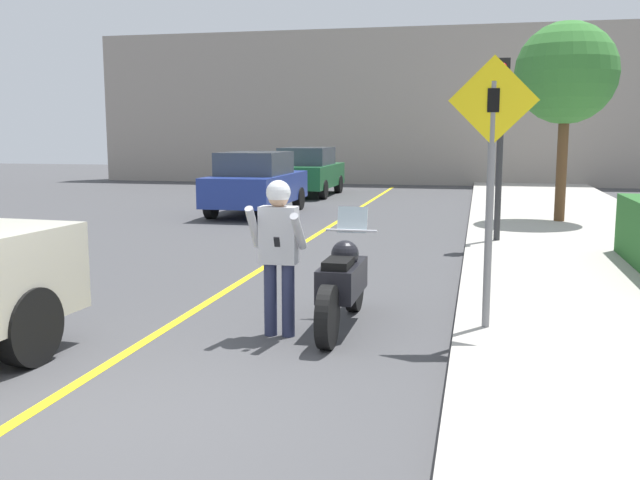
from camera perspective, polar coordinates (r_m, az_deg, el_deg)
name	(u,v)px	position (r m, az deg, el deg)	size (l,w,h in m)	color
ground_plane	(99,420)	(5.93, -17.29, -13.58)	(80.00, 80.00, 0.00)	#424244
road_center_line	(259,271)	(11.47, -4.93, -2.45)	(0.12, 36.00, 0.01)	yellow
building_backdrop	(414,107)	(30.87, 7.52, 10.48)	(28.00, 1.20, 6.49)	gray
motorcycle	(343,283)	(8.06, 1.81, -3.46)	(0.62, 2.27, 1.32)	black
person_biker	(279,242)	(7.64, -3.33, -0.15)	(0.59, 0.47, 1.70)	#282D4C
crossing_sign	(491,167)	(7.57, 13.53, 5.71)	(0.91, 0.08, 2.82)	slate
traffic_light	(501,114)	(13.92, 14.29, 9.71)	(0.26, 0.30, 3.40)	#2D2D30
street_tree	(566,74)	(17.49, 19.11, 12.44)	(2.31, 2.31, 4.54)	brown
parked_car_blue	(256,182)	(19.38, -5.11, 4.61)	(1.88, 4.20, 1.68)	black
parked_car_green	(308,171)	(24.98, -0.98, 5.53)	(1.88, 4.20, 1.68)	black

